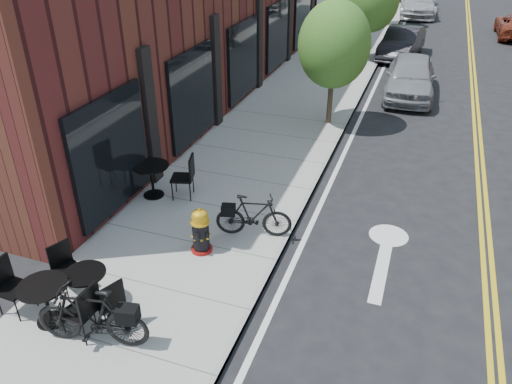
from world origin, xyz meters
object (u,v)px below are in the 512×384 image
at_px(bistro_set_c, 152,176).
at_px(fire_hydrant, 201,231).
at_px(parked_car_c, 418,3).
at_px(bicycle_left, 91,317).
at_px(bistro_set_b, 87,284).
at_px(bistro_set_a, 46,298).
at_px(parked_car_a, 410,76).
at_px(parked_car_b, 402,43).
at_px(bicycle_right, 254,216).

bearing_deg(bistro_set_c, fire_hydrant, -54.75).
bearing_deg(bistro_set_c, parked_car_c, 64.41).
relative_size(bicycle_left, bistro_set_b, 1.08).
xyz_separation_m(bistro_set_a, bistro_set_c, (-0.48, 4.32, 0.02)).
distance_m(bicycle_left, parked_car_a, 14.88).
height_order(parked_car_a, parked_car_c, parked_car_c).
bearing_deg(fire_hydrant, parked_car_c, 100.98).
bearing_deg(parked_car_b, parked_car_a, -74.39).
relative_size(bicycle_right, bistro_set_b, 0.94).
distance_m(bicycle_left, bistro_set_a, 1.02).
relative_size(bicycle_right, bistro_set_c, 0.79).
distance_m(fire_hydrant, parked_car_c, 27.98).
xyz_separation_m(bicycle_left, bicycle_right, (1.38, 3.70, -0.07)).
relative_size(bicycle_left, bistro_set_c, 0.91).
bearing_deg(bistro_set_a, fire_hydrant, 62.89).
bearing_deg(bicycle_right, bicycle_left, 145.42).
relative_size(fire_hydrant, bistro_set_b, 0.58).
height_order(bicycle_left, parked_car_a, parked_car_a).
relative_size(bicycle_left, bicycle_right, 1.15).
xyz_separation_m(bicycle_left, parked_car_a, (3.72, 14.41, 0.07)).
bearing_deg(parked_car_c, bicycle_left, -100.16).
xyz_separation_m(bistro_set_b, parked_car_a, (4.35, 13.69, 0.16)).
bearing_deg(bicycle_right, bistro_set_a, 132.05).
bearing_deg(bistro_set_b, bicycle_right, 78.54).
bearing_deg(bistro_set_a, bistro_set_b, 60.64).
height_order(parked_car_a, parked_car_b, parked_car_a).
height_order(bicycle_left, parked_car_b, parked_car_b).
xyz_separation_m(bicycle_left, bistro_set_c, (-1.48, 4.47, -0.02)).
xyz_separation_m(fire_hydrant, bicycle_right, (0.82, 0.87, 0.01)).
height_order(bistro_set_b, parked_car_b, parked_car_b).
relative_size(fire_hydrant, parked_car_b, 0.24).
relative_size(bicycle_right, parked_car_b, 0.39).
bearing_deg(parked_car_b, bicycle_right, -88.18).
bearing_deg(bistro_set_c, bistro_set_b, -93.26).
xyz_separation_m(bicycle_right, parked_car_b, (1.54, 16.15, 0.08)).
relative_size(bistro_set_a, parked_car_b, 0.46).
height_order(fire_hydrant, bicycle_left, bicycle_left).
relative_size(fire_hydrant, bistro_set_c, 0.49).
distance_m(bicycle_left, bistro_set_c, 4.71).
bearing_deg(bicycle_right, parked_car_b, -19.56).
distance_m(bistro_set_a, bistro_set_b, 0.69).
bearing_deg(bicycle_right, bistro_set_b, 131.78).
bearing_deg(bicycle_left, parked_car_a, 154.28).
bearing_deg(parked_car_c, bistro_set_a, -102.05).
distance_m(bistro_set_c, parked_car_c, 26.61).
bearing_deg(parked_car_c, fire_hydrant, -99.57).
distance_m(bistro_set_c, parked_car_b, 16.01).
bearing_deg(parked_car_b, bistro_set_b, -93.26).
distance_m(fire_hydrant, parked_car_a, 12.01).
height_order(fire_hydrant, parked_car_b, parked_car_b).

